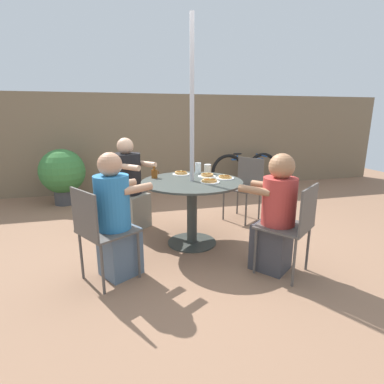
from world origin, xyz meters
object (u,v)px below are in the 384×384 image
(bicycle, at_px, (245,170))
(diner_east, at_px, (116,220))
(patio_chair_north, at_px, (120,188))
(patio_chair_west, at_px, (245,184))
(patio_chair_east, at_px, (99,228))
(potted_shrub, at_px, (62,173))
(drinking_glass_a, at_px, (198,168))
(syrup_bottle, at_px, (154,174))
(patio_table, at_px, (192,197))
(pancake_plate_c, at_px, (207,175))
(pancake_plate_a, at_px, (181,173))
(diner_south, at_px, (275,217))
(diner_north, at_px, (129,188))
(pancake_plate_d, at_px, (210,181))
(patio_chair_south, at_px, (293,223))
(coffee_cup, at_px, (208,169))
(pancake_plate_b, at_px, (225,177))

(bicycle, bearing_deg, diner_east, -132.94)
(patio_chair_north, relative_size, patio_chair_west, 1.00)
(patio_chair_east, distance_m, potted_shrub, 2.76)
(patio_chair_north, height_order, drinking_glass_a, drinking_glass_a)
(patio_chair_north, bearing_deg, bicycle, 169.50)
(syrup_bottle, bearing_deg, patio_table, -33.68)
(pancake_plate_c, height_order, syrup_bottle, syrup_bottle)
(patio_chair_east, relative_size, pancake_plate_a, 4.09)
(diner_south, bearing_deg, diner_north, 92.41)
(diner_north, distance_m, pancake_plate_d, 1.21)
(potted_shrub, bearing_deg, patio_chair_west, -28.58)
(patio_chair_east, xyz_separation_m, syrup_bottle, (0.60, 0.86, 0.29))
(patio_table, relative_size, syrup_bottle, 8.33)
(patio_chair_east, bearing_deg, patio_chair_north, 140.13)
(patio_chair_south, height_order, pancake_plate_a, patio_chair_south)
(patio_chair_east, relative_size, pancake_plate_c, 4.09)
(diner_south, height_order, pancake_plate_c, diner_south)
(coffee_cup, bearing_deg, patio_chair_north, 155.58)
(syrup_bottle, bearing_deg, patio_chair_north, 122.93)
(potted_shrub, bearing_deg, bicycle, 5.55)
(diner_north, bearing_deg, pancake_plate_d, 91.62)
(patio_chair_north, height_order, pancake_plate_a, patio_chair_north)
(pancake_plate_b, relative_size, potted_shrub, 0.23)
(diner_north, bearing_deg, drinking_glass_a, 116.71)
(patio_table, height_order, patio_chair_north, patio_chair_north)
(patio_chair_north, xyz_separation_m, pancake_plate_d, (0.93, -0.99, 0.25))
(patio_chair_east, height_order, pancake_plate_a, patio_chair_east)
(diner_north, height_order, potted_shrub, diner_north)
(patio_table, bearing_deg, bicycle, 53.89)
(patio_chair_west, distance_m, pancake_plate_c, 0.91)
(diner_east, xyz_separation_m, bicycle, (2.59, 2.92, -0.18))
(drinking_glass_a, bearing_deg, syrup_bottle, -165.21)
(coffee_cup, bearing_deg, patio_chair_east, -142.61)
(patio_chair_west, bearing_deg, bicycle, -59.14)
(patio_table, relative_size, patio_chair_east, 1.31)
(diner_north, height_order, patio_chair_west, diner_north)
(pancake_plate_a, bearing_deg, pancake_plate_c, -38.39)
(pancake_plate_b, distance_m, syrup_bottle, 0.81)
(pancake_plate_a, xyz_separation_m, bicycle, (1.79, 2.02, -0.40))
(patio_chair_north, height_order, patio_chair_south, same)
(syrup_bottle, xyz_separation_m, drinking_glass_a, (0.56, 0.15, 0.01))
(diner_north, relative_size, syrup_bottle, 8.68)
(pancake_plate_b, xyz_separation_m, bicycle, (1.36, 2.39, -0.40))
(patio_chair_north, xyz_separation_m, patio_chair_east, (-0.21, -1.46, 0.00))
(patio_table, bearing_deg, patio_chair_north, 132.00)
(patio_table, xyz_separation_m, patio_chair_east, (-0.98, -0.61, -0.05))
(patio_table, relative_size, patio_chair_south, 1.31)
(potted_shrub, bearing_deg, pancake_plate_d, -50.46)
(diner_north, relative_size, pancake_plate_d, 5.56)
(diner_east, bearing_deg, diner_south, 47.74)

